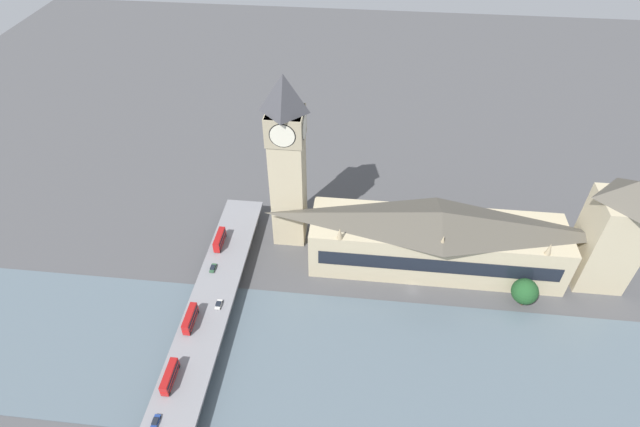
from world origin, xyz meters
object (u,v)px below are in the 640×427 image
object	(u,v)px
double_decker_bus_lead	(170,376)
car_northbound_tail	(213,268)
clock_tower	(287,158)
car_southbound_mid	(219,304)
double_decker_bus_mid	(190,318)
victoria_tower	(613,233)
double_decker_bus_rear	(220,239)
car_northbound_mid	(155,422)
road_bridge	(197,343)
parliament_hall	(436,240)

from	to	relation	value
double_decker_bus_lead	car_northbound_tail	xyz separation A→B (m)	(46.64, -0.49, -1.87)
clock_tower	car_southbound_mid	distance (m)	58.55
double_decker_bus_mid	victoria_tower	bearing A→B (deg)	-73.72
double_decker_bus_lead	double_decker_bus_rear	xyz separation A→B (m)	(60.02, 0.17, 0.17)
car_northbound_mid	road_bridge	bearing A→B (deg)	-7.52
double_decker_bus_mid	car_northbound_mid	distance (m)	35.04
car_northbound_mid	double_decker_bus_rear	bearing A→B (deg)	0.13
double_decker_bus_mid	car_northbound_mid	world-z (taller)	double_decker_bus_mid
road_bridge	car_northbound_tail	bearing A→B (deg)	5.79
double_decker_bus_lead	car_southbound_mid	size ratio (longest dim) A/B	2.68
clock_tower	double_decker_bus_lead	xyz separation A→B (m)	(-74.61, 25.90, -31.05)
victoria_tower	double_decker_bus_rear	world-z (taller)	victoria_tower
victoria_tower	road_bridge	bearing A→B (deg)	109.21
parliament_hall	double_decker_bus_rear	size ratio (longest dim) A/B	9.11
double_decker_bus_lead	car_northbound_tail	bearing A→B (deg)	-0.60
parliament_hall	clock_tower	size ratio (longest dim) A/B	1.31
parliament_hall	victoria_tower	xyz separation A→B (m)	(0.06, -60.88, 9.73)
double_decker_bus_mid	car_southbound_mid	xyz separation A→B (m)	(8.34, -7.37, -2.03)
victoria_tower	clock_tower	bearing A→B (deg)	84.93
road_bridge	double_decker_bus_mid	bearing A→B (deg)	30.21
car_northbound_mid	car_northbound_tail	xyz separation A→B (m)	(59.99, -0.49, 0.07)
clock_tower	double_decker_bus_rear	distance (m)	42.96
parliament_hall	car_northbound_tail	bearing A→B (deg)	101.72
car_southbound_mid	car_northbound_mid	bearing A→B (deg)	170.65
parliament_hall	double_decker_bus_rear	bearing A→B (deg)	92.70
double_decker_bus_lead	road_bridge	bearing A→B (deg)	-14.07
double_decker_bus_lead	double_decker_bus_rear	bearing A→B (deg)	0.16
double_decker_bus_lead	double_decker_bus_mid	xyz separation A→B (m)	(21.62, 0.25, 0.17)
clock_tower	car_southbound_mid	xyz separation A→B (m)	(-44.64, 18.78, -32.91)
road_bridge	double_decker_bus_lead	xyz separation A→B (m)	(-14.82, 3.71, 3.68)
road_bridge	double_decker_bus_mid	xyz separation A→B (m)	(6.80, 3.96, 3.85)
double_decker_bus_mid	car_northbound_tail	size ratio (longest dim) A/B	2.45
clock_tower	victoria_tower	world-z (taller)	clock_tower
double_decker_bus_rear	car_northbound_tail	distance (m)	13.55
victoria_tower	double_decker_bus_lead	xyz separation A→B (m)	(-64.04, 144.97, -14.72)
double_decker_bus_mid	car_southbound_mid	world-z (taller)	double_decker_bus_mid
double_decker_bus_rear	parliament_hall	bearing A→B (deg)	-87.30
victoria_tower	car_southbound_mid	bearing A→B (deg)	103.89
victoria_tower	double_decker_bus_rear	distance (m)	145.92
road_bridge	double_decker_bus_rear	size ratio (longest dim) A/B	13.85
parliament_hall	car_northbound_tail	size ratio (longest dim) A/B	22.10
parliament_hall	double_decker_bus_mid	size ratio (longest dim) A/B	9.02
clock_tower	double_decker_bus_rear	bearing A→B (deg)	119.23
double_decker_bus_mid	double_decker_bus_lead	bearing A→B (deg)	-179.35
double_decker_bus_lead	car_northbound_mid	bearing A→B (deg)	179.97
double_decker_bus_lead	car_northbound_mid	distance (m)	13.50
victoria_tower	car_northbound_tail	distance (m)	146.47
double_decker_bus_lead	double_decker_bus_rear	size ratio (longest dim) A/B	1.04
road_bridge	car_southbound_mid	bearing A→B (deg)	-12.69
double_decker_bus_lead	double_decker_bus_mid	bearing A→B (deg)	0.65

